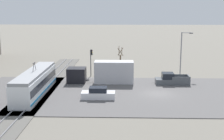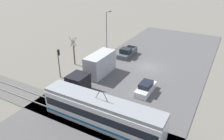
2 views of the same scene
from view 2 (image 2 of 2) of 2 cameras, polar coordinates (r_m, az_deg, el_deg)
The scene contains 10 objects.
ground_plane at distance 38.83m, azimuth 9.56°, elevation 0.66°, with size 320.00×320.00×0.00m, color slate.
road_surface at distance 38.81m, azimuth 9.57°, elevation 0.71°, with size 19.09×51.06×0.08m.
rail_bed at distance 25.79m, azimuth -4.02°, elevation -13.36°, with size 55.95×4.40×0.22m.
light_rail_tram at distance 24.48m, azimuth -2.66°, elevation -11.00°, with size 14.18×2.73×4.38m.
box_truck at distance 34.36m, azimuth -4.37°, elevation 0.55°, with size 2.55×10.42×3.43m.
pickup_truck at distance 42.84m, azimuth 3.96°, elevation 4.51°, with size 2.10×5.21×1.75m.
sedan_car_0 at distance 31.02m, azimuth 8.79°, elevation -4.69°, with size 1.75×4.41×1.52m.
traffic_light_pole at distance 34.78m, azimuth -13.72°, elevation 2.68°, with size 0.28×0.47×4.65m.
street_tree at distance 39.21m, azimuth -9.89°, elevation 4.57°, with size 1.20×0.99×5.08m.
street_lamp_near_crossing at distance 46.59m, azimuth -1.32°, elevation 11.13°, with size 0.36×1.95×7.65m.
Camera 2 is at (-11.23, 33.37, 16.37)m, focal length 35.00 mm.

